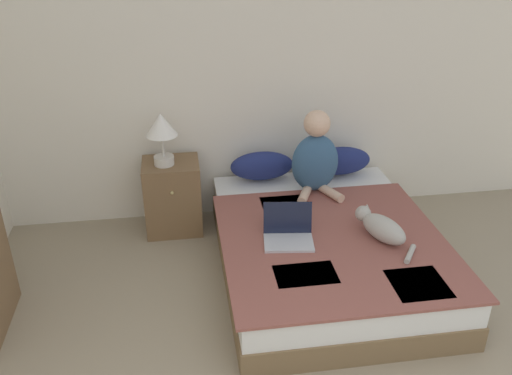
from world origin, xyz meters
The scene contains 9 objects.
wall_back centered at (0.00, 3.63, 1.27)m, with size 5.24×0.05×2.55m.
bed centered at (0.36, 2.58, 0.19)m, with size 1.55×1.96×0.38m.
pillow_near centered at (0.02, 3.42, 0.51)m, with size 0.53×0.22×0.24m.
pillow_far centered at (0.69, 3.42, 0.51)m, with size 0.53×0.22×0.24m.
person_sitting centered at (0.40, 3.15, 0.67)m, with size 0.38×0.37×0.68m.
cat_tabby centered at (0.68, 2.38, 0.47)m, with size 0.33×0.56×0.18m.
laptop_open centered at (0.04, 2.45, 0.44)m, with size 0.37×0.32×0.24m.
nightstand centered at (-0.74, 3.36, 0.31)m, with size 0.46×0.40×0.61m.
table_lamp centered at (-0.79, 3.34, 0.91)m, with size 0.25×0.25×0.43m.
Camera 1 is at (-0.65, -0.65, 2.42)m, focal length 38.00 mm.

